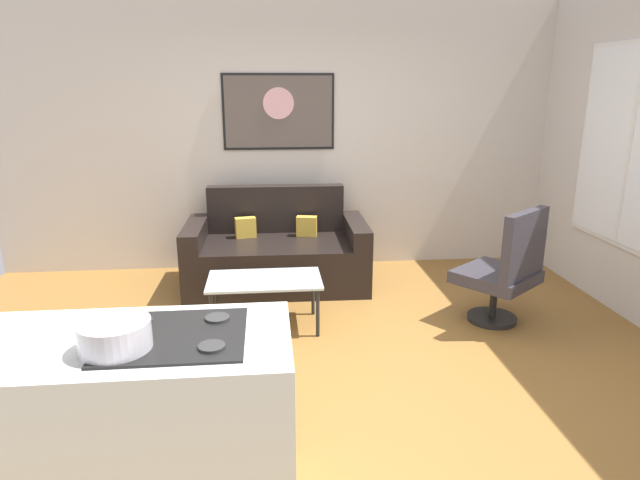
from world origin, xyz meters
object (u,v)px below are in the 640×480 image
(coffee_table, at_px, (265,283))
(mixing_bowl, at_px, (115,337))
(couch, at_px, (277,254))
(wall_painting, at_px, (279,112))
(armchair, at_px, (506,270))

(coffee_table, relative_size, mixing_bowl, 3.19)
(couch, xyz_separation_m, mixing_bowl, (-0.70, -3.12, 0.65))
(wall_painting, bearing_deg, coffee_table, -96.43)
(armchair, distance_m, mixing_bowl, 3.25)
(armchair, bearing_deg, wall_painting, 136.04)
(coffee_table, xyz_separation_m, wall_painting, (0.18, 1.59, 1.27))
(mixing_bowl, bearing_deg, coffee_table, 74.60)
(mixing_bowl, relative_size, wall_painting, 0.25)
(couch, bearing_deg, mixing_bowl, -102.63)
(coffee_table, bearing_deg, armchair, -3.62)
(coffee_table, distance_m, wall_painting, 2.04)
(mixing_bowl, bearing_deg, armchair, 38.01)
(couch, relative_size, armchair, 1.79)
(coffee_table, bearing_deg, wall_painting, 83.57)
(couch, height_order, coffee_table, couch)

